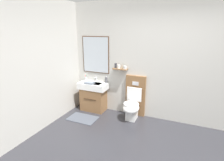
{
  "coord_description": "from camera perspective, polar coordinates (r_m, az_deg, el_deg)",
  "views": [
    {
      "loc": [
        0.41,
        -2.3,
        2.07
      ],
      "look_at": [
        -1.23,
        1.47,
        0.88
      ],
      "focal_mm": 29.15,
      "sensor_mm": 36.0,
      "label": 1
    }
  ],
  "objects": [
    {
      "name": "wall_left",
      "position": [
        3.69,
        -26.49,
        3.02
      ],
      "size": [
        0.12,
        3.7,
        2.69
      ],
      "primitive_type": "cube",
      "color": "beige",
      "rests_on": "ground"
    },
    {
      "name": "tap_on_left_sink",
      "position": [
        4.74,
        -5.07,
        0.58
      ],
      "size": [
        0.03,
        0.13,
        0.11
      ],
      "color": "silver",
      "rests_on": "vanity_sink_left"
    },
    {
      "name": "vanity_sink_left",
      "position": [
        4.75,
        -5.77,
        -4.72
      ],
      "size": [
        0.74,
        0.42,
        0.74
      ],
      "color": "brown",
      "rests_on": "ground"
    },
    {
      "name": "toothbrush_cup",
      "position": [
        4.88,
        -8.12,
        0.71
      ],
      "size": [
        0.07,
        0.07,
        0.19
      ],
      "color": "silver",
      "rests_on": "vanity_sink_left"
    },
    {
      "name": "bath_mat",
      "position": [
        4.47,
        -9.18,
        -11.64
      ],
      "size": [
        0.68,
        0.44,
        0.01
      ],
      "primitive_type": "cube",
      "color": "#474C56",
      "rests_on": "ground"
    },
    {
      "name": "wall_back",
      "position": [
        4.18,
        17.28,
        5.34
      ],
      "size": [
        4.89,
        0.27,
        2.69
      ],
      "color": "beige",
      "rests_on": "ground"
    },
    {
      "name": "soap_dispenser",
      "position": [
        4.61,
        -1.8,
        0.22
      ],
      "size": [
        0.06,
        0.06,
        0.18
      ],
      "color": "#4C4C51",
      "rests_on": "vanity_sink_left"
    },
    {
      "name": "toilet",
      "position": [
        4.34,
        6.65,
        -7.02
      ],
      "size": [
        0.48,
        0.62,
        1.0
      ],
      "color": "brown",
      "rests_on": "ground"
    },
    {
      "name": "folded_hand_towel",
      "position": [
        4.56,
        -7.01,
        -0.74
      ],
      "size": [
        0.22,
        0.16,
        0.04
      ],
      "primitive_type": "cube",
      "color": "gray",
      "rests_on": "vanity_sink_left"
    }
  ]
}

